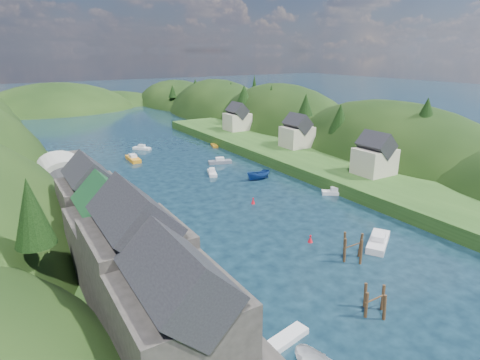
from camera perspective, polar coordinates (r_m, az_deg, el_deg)
ground at (r=89.29m, az=-7.43°, el=1.26°), size 600.00×600.00×0.00m
hillside_right at (r=134.49m, az=5.84°, el=3.71°), size 36.00×245.56×48.00m
far_hills at (r=208.60m, az=-21.39°, el=6.71°), size 103.00×68.00×44.00m
hill_trees at (r=100.39m, az=-11.57°, el=9.39°), size 93.15×147.96×12.58m
quay_left at (r=55.12m, az=-17.36°, el=-9.21°), size 12.00×110.00×2.00m
terrace_left_grass at (r=54.09m, az=-24.66°, el=-10.35°), size 12.00×110.00×2.50m
quayside_buildings at (r=40.14m, az=-15.85°, el=-9.93°), size 8.00×35.84×12.90m
boat_sheds at (r=70.74m, az=-23.23°, el=-0.08°), size 7.00×21.00×7.50m
terrace_right at (r=93.84m, az=9.20°, el=2.76°), size 16.00×120.00×2.40m
right_bank_cottages at (r=100.88m, az=7.55°, el=6.60°), size 9.00×59.24×8.41m
piling_cluster_near at (r=44.35m, az=18.59°, el=-16.31°), size 2.92×2.76×3.36m
piling_cluster_far at (r=53.46m, az=15.72°, el=-9.50°), size 3.31×3.08×3.86m
channel_buoy_near at (r=57.00m, az=9.97°, el=-8.27°), size 0.70×0.70×1.10m
channel_buoy_far at (r=69.71m, az=1.88°, el=-3.01°), size 0.70×0.70×1.10m
moored_boats at (r=64.11m, az=2.38°, el=-4.77°), size 38.68×96.27×2.24m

